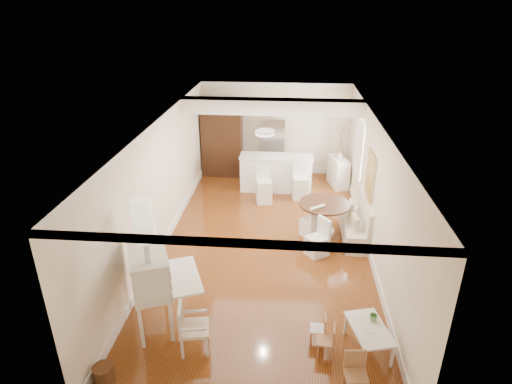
# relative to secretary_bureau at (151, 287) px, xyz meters

# --- Properties ---
(room) EXTENTS (9.00, 9.04, 2.82)m
(room) POSITION_rel_secretary_bureau_xyz_m (1.74, 2.98, 1.25)
(room) COLOR brown
(room) RESTS_ON ground
(secretary_bureau) EXTENTS (1.50, 1.52, 1.47)m
(secretary_bureau) POSITION_rel_secretary_bureau_xyz_m (0.00, 0.00, 0.00)
(secretary_bureau) COLOR white
(secretary_bureau) RESTS_ON ground
(gustavian_armchair) EXTENTS (0.56, 0.56, 0.84)m
(gustavian_armchair) POSITION_rel_secretary_bureau_xyz_m (0.81, -0.53, -0.31)
(gustavian_armchair) COLOR beige
(gustavian_armchair) RESTS_ON ground
(wicker_basket) EXTENTS (0.38, 0.38, 0.29)m
(wicker_basket) POSITION_rel_secretary_bureau_xyz_m (-0.35, -1.28, -0.59)
(wicker_basket) COLOR #57341B
(wicker_basket) RESTS_ON ground
(kids_table) EXTENTS (0.71, 0.96, 0.43)m
(kids_table) POSITION_rel_secretary_bureau_xyz_m (3.49, -0.32, -0.52)
(kids_table) COLOR silver
(kids_table) RESTS_ON ground
(kids_chair_a) EXTENTS (0.30, 0.30, 0.55)m
(kids_chair_a) POSITION_rel_secretary_bureau_xyz_m (2.82, -0.47, -0.46)
(kids_chair_a) COLOR #AC764E
(kids_chair_a) RESTS_ON ground
(kids_chair_b) EXTENTS (0.26, 0.26, 0.52)m
(kids_chair_b) POSITION_rel_secretary_bureau_xyz_m (2.72, -0.20, -0.47)
(kids_chair_b) COLOR #A8754C
(kids_chair_b) RESTS_ON ground
(kids_chair_c) EXTENTS (0.34, 0.34, 0.63)m
(kids_chair_c) POSITION_rel_secretary_bureau_xyz_m (3.19, -1.13, -0.42)
(kids_chair_c) COLOR #9E6E47
(kids_chair_c) RESTS_ON ground
(banquette) EXTENTS (0.52, 1.60, 0.98)m
(banquette) POSITION_rel_secretary_bureau_xyz_m (3.69, 3.16, -0.24)
(banquette) COLOR silver
(banquette) RESTS_ON ground
(dining_table) EXTENTS (1.30, 1.30, 0.80)m
(dining_table) POSITION_rel_secretary_bureau_xyz_m (3.00, 3.29, -0.33)
(dining_table) COLOR #472717
(dining_table) RESTS_ON ground
(slip_chair_near) EXTENTS (0.56, 0.56, 0.83)m
(slip_chair_near) POSITION_rel_secretary_bureau_xyz_m (2.82, 2.38, -0.32)
(slip_chair_near) COLOR white
(slip_chair_near) RESTS_ON ground
(slip_chair_far) EXTENTS (0.57, 0.57, 0.84)m
(slip_chair_far) POSITION_rel_secretary_bureau_xyz_m (2.73, 3.16, -0.31)
(slip_chair_far) COLOR white
(slip_chair_far) RESTS_ON ground
(breakfast_counter) EXTENTS (2.05, 0.65, 1.03)m
(breakfast_counter) POSITION_rel_secretary_bureau_xyz_m (1.80, 5.76, -0.22)
(breakfast_counter) COLOR white
(breakfast_counter) RESTS_ON ground
(bar_stool_left) EXTENTS (0.47, 0.47, 1.00)m
(bar_stool_left) POSITION_rel_secretary_bureau_xyz_m (1.52, 4.87, -0.23)
(bar_stool_left) COLOR white
(bar_stool_left) RESTS_ON ground
(bar_stool_right) EXTENTS (0.44, 0.44, 0.99)m
(bar_stool_right) POSITION_rel_secretary_bureau_xyz_m (2.48, 5.21, -0.24)
(bar_stool_right) COLOR silver
(bar_stool_right) RESTS_ON ground
(pantry_cabinet) EXTENTS (1.20, 0.60, 2.30)m
(pantry_cabinet) POSITION_rel_secretary_bureau_xyz_m (0.10, 6.84, 0.42)
(pantry_cabinet) COLOR #381E11
(pantry_cabinet) RESTS_ON ground
(fridge) EXTENTS (0.75, 0.65, 1.80)m
(fridge) POSITION_rel_secretary_bureau_xyz_m (2.00, 6.81, 0.17)
(fridge) COLOR silver
(fridge) RESTS_ON ground
(sideboard) EXTENTS (0.59, 0.96, 0.85)m
(sideboard) POSITION_rel_secretary_bureau_xyz_m (3.60, 6.21, -0.31)
(sideboard) COLOR silver
(sideboard) RESTS_ON ground
(pencil_cup) EXTENTS (0.14, 0.14, 0.10)m
(pencil_cup) POSITION_rel_secretary_bureau_xyz_m (3.57, -0.13, -0.25)
(pencil_cup) COLOR #64A45F
(pencil_cup) RESTS_ON kids_table
(branch_vase) EXTENTS (0.20, 0.20, 0.18)m
(branch_vase) POSITION_rel_secretary_bureau_xyz_m (3.60, 6.19, 0.21)
(branch_vase) COLOR silver
(branch_vase) RESTS_ON sideboard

